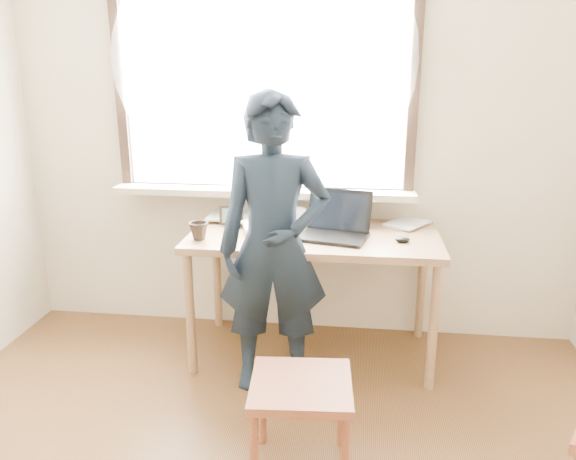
# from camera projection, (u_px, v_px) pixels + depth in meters

# --- Properties ---
(room_shell) EXTENTS (3.52, 4.02, 2.61)m
(room_shell) POSITION_uv_depth(u_px,v_px,m) (220.00, 83.00, 1.60)
(room_shell) COLOR beige
(room_shell) RESTS_ON ground
(desk) EXTENTS (1.41, 0.71, 0.76)m
(desk) POSITION_uv_depth(u_px,v_px,m) (314.00, 247.00, 3.21)
(desk) COLOR olive
(desk) RESTS_ON ground
(laptop) EXTENTS (0.42, 0.37, 0.25)m
(laptop) POSITION_uv_depth(u_px,v_px,m) (336.00, 226.00, 3.13)
(laptop) COLOR black
(laptop) RESTS_ON desk
(mug_white) EXTENTS (0.16, 0.16, 0.10)m
(mug_white) POSITION_uv_depth(u_px,v_px,m) (296.00, 217.00, 3.33)
(mug_white) COLOR white
(mug_white) RESTS_ON desk
(mug_dark) EXTENTS (0.11, 0.11, 0.10)m
(mug_dark) POSITION_uv_depth(u_px,v_px,m) (199.00, 231.00, 3.07)
(mug_dark) COLOR black
(mug_dark) RESTS_ON desk
(mouse) EXTENTS (0.08, 0.06, 0.03)m
(mouse) POSITION_uv_depth(u_px,v_px,m) (403.00, 240.00, 3.03)
(mouse) COLOR black
(mouse) RESTS_ON desk
(desk_clutter) EXTENTS (0.85, 0.55, 0.05)m
(desk_clutter) POSITION_uv_depth(u_px,v_px,m) (280.00, 218.00, 3.41)
(desk_clutter) COLOR white
(desk_clutter) RESTS_ON desk
(book_a) EXTENTS (0.22, 0.28, 0.02)m
(book_a) POSITION_uv_depth(u_px,v_px,m) (260.00, 220.00, 3.42)
(book_a) COLOR white
(book_a) RESTS_ON desk
(book_b) EXTENTS (0.30, 0.32, 0.02)m
(book_b) POSITION_uv_depth(u_px,v_px,m) (393.00, 221.00, 3.40)
(book_b) COLOR white
(book_b) RESTS_ON desk
(picture_frame) EXTENTS (0.14, 0.03, 0.11)m
(picture_frame) POSITION_uv_depth(u_px,v_px,m) (231.00, 217.00, 3.33)
(picture_frame) COLOR black
(picture_frame) RESTS_ON desk
(work_chair) EXTENTS (0.45, 0.43, 0.43)m
(work_chair) POSITION_uv_depth(u_px,v_px,m) (301.00, 396.00, 2.33)
(work_chair) COLOR brown
(work_chair) RESTS_ON ground
(person) EXTENTS (0.62, 0.45, 1.57)m
(person) POSITION_uv_depth(u_px,v_px,m) (274.00, 247.00, 2.87)
(person) COLOR black
(person) RESTS_ON ground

